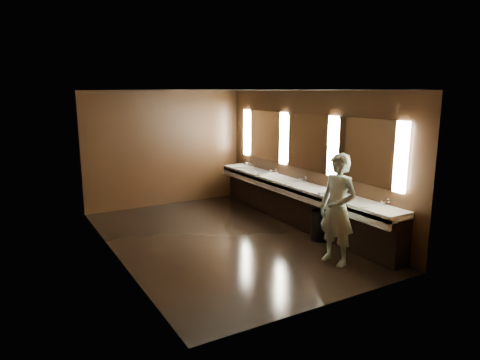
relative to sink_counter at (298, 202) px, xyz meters
name	(u,v)px	position (x,y,z in m)	size (l,w,h in m)	color
floor	(223,238)	(-1.79, 0.00, -0.50)	(6.00, 6.00, 0.00)	black
ceiling	(221,90)	(-1.79, 0.00, 2.30)	(4.00, 6.00, 0.02)	#2D2D2B
wall_back	(165,149)	(-1.79, 3.00, 0.90)	(4.00, 0.02, 2.80)	black
wall_front	(332,203)	(-1.79, -3.00, 0.90)	(4.00, 0.02, 2.80)	black
wall_left	(114,178)	(-3.79, 0.00, 0.90)	(0.02, 6.00, 2.80)	black
wall_right	(307,159)	(0.21, 0.00, 0.90)	(0.02, 6.00, 2.80)	black
sink_counter	(298,202)	(0.00, 0.00, 0.00)	(0.55, 5.40, 1.01)	black
mirror_band	(307,142)	(0.19, 0.00, 1.25)	(0.06, 5.03, 1.15)	white
person	(338,209)	(-0.72, -1.97, 0.42)	(0.67, 0.44, 1.82)	#9ADFE6
trash_bin	(320,226)	(-0.22, -0.99, -0.21)	(0.36, 0.36, 0.57)	black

